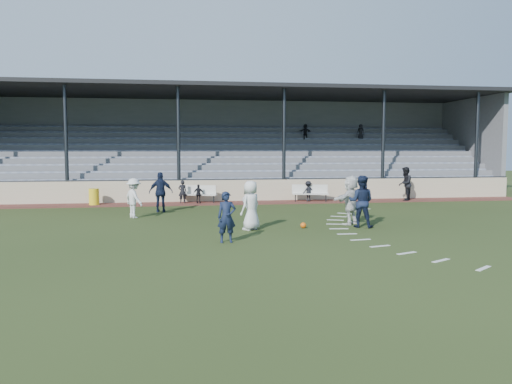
# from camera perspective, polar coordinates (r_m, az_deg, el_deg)

# --- Properties ---
(ground) EXTENTS (90.00, 90.00, 0.00)m
(ground) POSITION_cam_1_polar(r_m,az_deg,el_deg) (17.09, 1.25, -5.07)
(ground) COLOR #283616
(ground) RESTS_ON ground
(cinder_track) EXTENTS (34.00, 2.00, 0.02)m
(cinder_track) POSITION_cam_1_polar(r_m,az_deg,el_deg) (27.40, -2.48, -1.25)
(cinder_track) COLOR #562822
(cinder_track) RESTS_ON ground
(retaining_wall) EXTENTS (34.00, 0.18, 1.20)m
(retaining_wall) POSITION_cam_1_polar(r_m,az_deg,el_deg) (28.38, -2.71, 0.17)
(retaining_wall) COLOR beige
(retaining_wall) RESTS_ON ground
(bench_left) EXTENTS (2.02, 1.11, 0.95)m
(bench_left) POSITION_cam_1_polar(r_m,az_deg,el_deg) (27.66, -6.56, -0.02)
(bench_left) COLOR silver
(bench_left) RESTS_ON cinder_track
(bench_right) EXTENTS (2.04, 0.85, 0.95)m
(bench_right) POSITION_cam_1_polar(r_m,az_deg,el_deg) (28.11, 6.20, 0.07)
(bench_right) COLOR silver
(bench_right) RESTS_ON cinder_track
(trash_bin) EXTENTS (0.53, 0.53, 0.85)m
(trash_bin) POSITION_cam_1_polar(r_m,az_deg,el_deg) (27.70, -18.03, -0.51)
(trash_bin) COLOR yellow
(trash_bin) RESTS_ON cinder_track
(football) EXTENTS (0.22, 0.22, 0.22)m
(football) POSITION_cam_1_polar(r_m,az_deg,el_deg) (18.85, 5.42, -3.81)
(football) COLOR #E05A0D
(football) RESTS_ON ground
(player_white_lead) EXTENTS (1.05, 1.02, 1.82)m
(player_white_lead) POSITION_cam_1_polar(r_m,az_deg,el_deg) (18.26, -0.60, -1.54)
(player_white_lead) COLOR silver
(player_white_lead) RESTS_ON ground
(player_navy_lead) EXTENTS (0.62, 0.43, 1.63)m
(player_navy_lead) POSITION_cam_1_polar(r_m,az_deg,el_deg) (15.86, -3.38, -2.88)
(player_navy_lead) COLOR #131C36
(player_navy_lead) RESTS_ON ground
(player_navy_mid) EXTENTS (1.19, 1.10, 1.97)m
(player_navy_mid) POSITION_cam_1_polar(r_m,az_deg,el_deg) (19.30, 11.92, -1.07)
(player_navy_mid) COLOR #131C36
(player_navy_mid) RESTS_ON ground
(player_white_wing) EXTENTS (1.16, 1.27, 1.71)m
(player_white_wing) POSITION_cam_1_polar(r_m,az_deg,el_deg) (22.08, -13.78, -0.69)
(player_white_wing) COLOR silver
(player_white_wing) RESTS_ON ground
(player_navy_wing) EXTENTS (1.12, 0.50, 1.89)m
(player_navy_wing) POSITION_cam_1_polar(r_m,az_deg,el_deg) (23.79, -10.82, -0.02)
(player_navy_wing) COLOR #131C36
(player_navy_wing) RESTS_ON ground
(player_white_back) EXTENTS (1.72, 1.61, 1.93)m
(player_white_back) POSITION_cam_1_polar(r_m,az_deg,el_deg) (19.97, 10.76, -0.91)
(player_white_back) COLOR silver
(player_white_back) RESTS_ON ground
(official) EXTENTS (1.12, 1.18, 1.92)m
(official) POSITION_cam_1_polar(r_m,az_deg,el_deg) (29.71, 16.67, 0.91)
(official) COLOR black
(official) RESTS_ON cinder_track
(sub_left_near) EXTENTS (0.47, 0.33, 1.24)m
(sub_left_near) POSITION_cam_1_polar(r_m,az_deg,el_deg) (27.42, -8.40, 0.03)
(sub_left_near) COLOR black
(sub_left_near) RESTS_ON cinder_track
(sub_left_far) EXTENTS (0.65, 0.41, 1.02)m
(sub_left_far) POSITION_cam_1_polar(r_m,az_deg,el_deg) (27.21, -6.57, -0.21)
(sub_left_far) COLOR black
(sub_left_far) RESTS_ON cinder_track
(sub_right) EXTENTS (0.84, 0.64, 1.15)m
(sub_right) POSITION_cam_1_polar(r_m,az_deg,el_deg) (28.15, 5.99, 0.09)
(sub_right) COLOR black
(sub_right) RESTS_ON cinder_track
(grandstand) EXTENTS (34.60, 9.00, 6.61)m
(grandstand) POSITION_cam_1_polar(r_m,az_deg,el_deg) (32.98, -3.55, 3.62)
(grandstand) COLOR slate
(grandstand) RESTS_ON ground
(penalty_arc) EXTENTS (3.89, 14.63, 0.01)m
(penalty_arc) POSITION_cam_1_polar(r_m,az_deg,el_deg) (18.24, 14.15, -4.56)
(penalty_arc) COLOR silver
(penalty_arc) RESTS_ON ground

